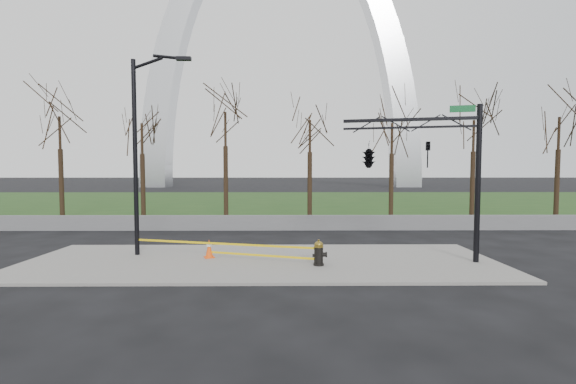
{
  "coord_description": "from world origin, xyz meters",
  "views": [
    {
      "loc": [
        0.93,
        -14.14,
        3.47
      ],
      "look_at": [
        1.06,
        2.0,
        2.62
      ],
      "focal_mm": 23.07,
      "sensor_mm": 36.0,
      "label": 1
    }
  ],
  "objects_px": {
    "fire_hydrant": "(319,253)",
    "traffic_signal_mast": "(389,155)",
    "traffic_cone": "(209,249)",
    "street_light": "(141,142)"
  },
  "relations": [
    {
      "from": "street_light",
      "to": "traffic_signal_mast",
      "type": "distance_m",
      "value": 9.93
    },
    {
      "from": "street_light",
      "to": "traffic_signal_mast",
      "type": "height_order",
      "value": "street_light"
    },
    {
      "from": "traffic_cone",
      "to": "traffic_signal_mast",
      "type": "height_order",
      "value": "traffic_signal_mast"
    },
    {
      "from": "fire_hydrant",
      "to": "traffic_signal_mast",
      "type": "bearing_deg",
      "value": 24.28
    },
    {
      "from": "traffic_cone",
      "to": "fire_hydrant",
      "type": "bearing_deg",
      "value": -16.44
    },
    {
      "from": "traffic_cone",
      "to": "traffic_signal_mast",
      "type": "bearing_deg",
      "value": -1.1
    },
    {
      "from": "fire_hydrant",
      "to": "traffic_cone",
      "type": "height_order",
      "value": "fire_hydrant"
    },
    {
      "from": "street_light",
      "to": "traffic_cone",
      "type": "bearing_deg",
      "value": -13.26
    },
    {
      "from": "fire_hydrant",
      "to": "traffic_signal_mast",
      "type": "height_order",
      "value": "traffic_signal_mast"
    },
    {
      "from": "traffic_signal_mast",
      "to": "traffic_cone",
      "type": "bearing_deg",
      "value": -169.55
    }
  ]
}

